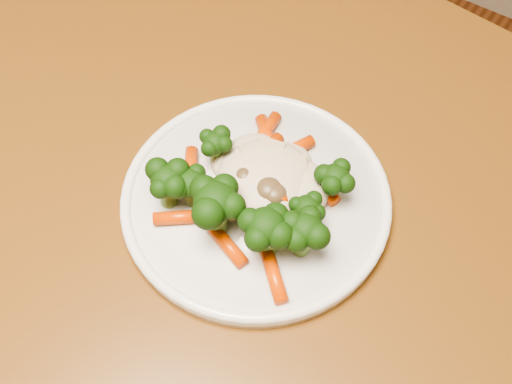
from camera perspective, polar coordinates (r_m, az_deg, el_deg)
dining_table at (r=0.65m, az=2.09°, el=-9.82°), size 1.22×0.88×0.75m
plate at (r=0.58m, az=0.00°, el=-0.77°), size 0.24×0.24×0.01m
meal at (r=0.55m, az=-0.36°, el=-0.20°), size 0.17×0.17×0.05m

